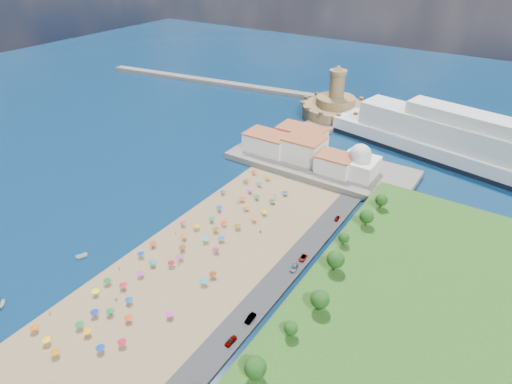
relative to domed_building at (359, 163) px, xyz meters
The scene contains 13 objects.
ground 77.60m from the domed_building, 112.91° to the right, with size 700.00×700.00×0.00m, color #071938.
terrace 21.44m from the domed_building, behind, with size 90.00×36.00×3.00m, color #59544C.
jetty 56.51m from the domed_building, 138.62° to the left, with size 18.00×70.00×2.40m, color #59544C.
breakwater 162.43m from the domed_building, 149.64° to the left, with size 200.00×7.00×2.60m, color #59544C.
waterfront_buildings 33.17m from the domed_building, behind, with size 57.00×29.00×11.00m.
domed_building is the anchor object (origin of this frame).
fortress 79.11m from the domed_building, 122.08° to the left, with size 40.00×40.00×32.40m.
cruise_ship 59.22m from the domed_building, 46.32° to the left, with size 150.19×50.71×32.50m.
beach_parasols 87.67m from the domed_building, 110.98° to the right, with size 31.77×117.32×2.20m.
beachgoers 82.41m from the domed_building, 112.97° to the right, with size 32.24×97.64×1.88m.
moored_boats 132.41m from the domed_building, 117.25° to the right, with size 4.78×32.12×1.64m.
parked_cars 78.48m from the domed_building, 85.59° to the right, with size 2.63×75.47×1.45m.
hillside_trees 81.49m from the domed_building, 76.16° to the right, with size 13.61×107.39×7.30m.
Camera 1 is at (85.81, -99.55, 98.44)m, focal length 30.00 mm.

